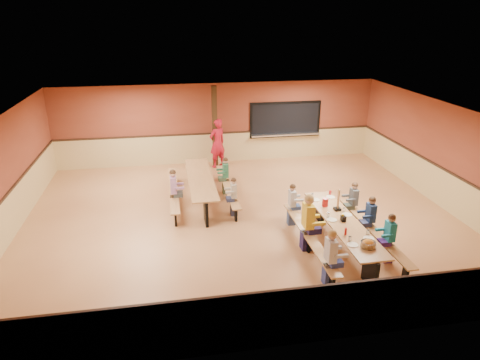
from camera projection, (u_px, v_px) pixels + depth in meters
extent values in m
plane|color=#A3673D|center=(242.00, 218.00, 12.03)|extent=(12.00, 12.00, 0.00)
cube|color=brown|center=(218.00, 123.00, 16.06)|extent=(12.00, 0.04, 3.00)
cube|color=brown|center=(296.00, 271.00, 6.89)|extent=(12.00, 0.04, 3.00)
cube|color=brown|center=(2.00, 182.00, 10.51)|extent=(0.04, 10.00, 3.00)
cube|color=brown|center=(444.00, 156.00, 12.44)|extent=(0.04, 10.00, 3.00)
cube|color=white|center=(242.00, 113.00, 10.93)|extent=(12.00, 10.00, 0.04)
cube|color=black|center=(285.00, 119.00, 16.43)|extent=(2.60, 0.06, 1.20)
cube|color=silver|center=(285.00, 134.00, 16.56)|extent=(2.70, 0.28, 0.06)
cube|color=black|center=(215.00, 128.00, 15.48)|extent=(0.18, 0.18, 3.00)
cube|color=#A27040|center=(343.00, 222.00, 10.22)|extent=(0.75, 3.60, 0.04)
cube|color=black|center=(370.00, 271.00, 8.94)|extent=(0.08, 0.60, 0.70)
cube|color=black|center=(319.00, 209.00, 11.78)|extent=(0.08, 0.60, 0.70)
cube|color=#A27040|center=(309.00, 235.00, 10.19)|extent=(0.26, 3.60, 0.04)
cube|color=black|center=(308.00, 244.00, 10.28)|extent=(0.06, 0.18, 0.41)
cube|color=#A27040|center=(373.00, 230.00, 10.46)|extent=(0.26, 3.60, 0.04)
cube|color=black|center=(372.00, 238.00, 10.54)|extent=(0.06, 0.18, 0.41)
cube|color=#A27040|center=(200.00, 178.00, 12.91)|extent=(0.75, 3.60, 0.04)
cube|color=black|center=(206.00, 211.00, 11.62)|extent=(0.08, 0.60, 0.70)
cube|color=black|center=(197.00, 172.00, 14.46)|extent=(0.08, 0.60, 0.70)
cube|color=#A27040|center=(173.00, 189.00, 12.88)|extent=(0.26, 3.60, 0.04)
cube|color=black|center=(174.00, 196.00, 12.96)|extent=(0.06, 0.18, 0.41)
cube|color=#A27040|center=(228.00, 185.00, 13.15)|extent=(0.26, 3.60, 0.04)
cube|color=black|center=(228.00, 192.00, 13.23)|extent=(0.06, 0.18, 0.41)
imported|color=red|center=(217.00, 143.00, 15.69)|extent=(0.80, 0.71, 1.83)
cylinder|color=#B31817|center=(325.00, 202.00, 10.96)|extent=(0.16, 0.16, 0.22)
cube|color=black|center=(343.00, 219.00, 10.20)|extent=(0.10, 0.14, 0.13)
cylinder|color=yellow|center=(343.00, 217.00, 10.21)|extent=(0.06, 0.06, 0.17)
cylinder|color=#B2140F|center=(346.00, 231.00, 9.57)|extent=(0.06, 0.06, 0.17)
cube|color=black|center=(337.00, 209.00, 10.78)|extent=(0.16, 0.16, 0.06)
cube|color=#A27040|center=(338.00, 199.00, 10.67)|extent=(0.02, 0.09, 0.50)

